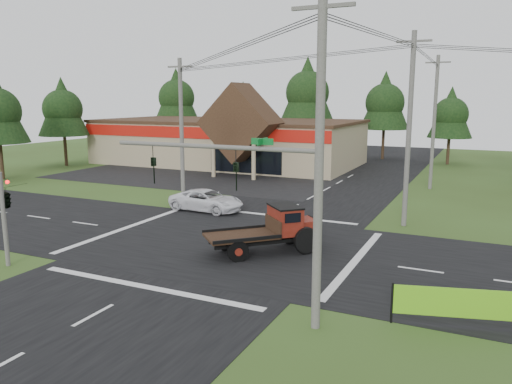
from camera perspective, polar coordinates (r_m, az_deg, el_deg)
The scene contains 20 objects.
ground at distance 26.97m, azimuth -3.38°, elevation -5.89°, with size 120.00×120.00×0.00m, color #324518.
road_ns at distance 26.97m, azimuth -3.38°, elevation -5.87°, with size 12.00×120.00×0.02m, color black.
road_ew at distance 26.97m, azimuth -3.38°, elevation -5.87°, with size 120.00×12.00×0.02m, color black.
parking_apron at distance 49.93m, azimuth -7.11°, elevation 1.74°, with size 28.00×14.00×0.02m, color black.
cvs_building at distance 59.54m, azimuth -3.13°, elevation 5.91°, with size 30.40×18.20×9.19m.
traffic_signal_mast at distance 16.87m, azimuth 1.69°, elevation -0.44°, with size 8.12×0.24×7.00m.
traffic_signal_corner at distance 25.48m, azimuth -26.78°, elevation 0.13°, with size 0.53×2.48×4.40m.
utility_pole_nr at distance 16.09m, azimuth 7.23°, elevation 3.32°, with size 2.00×0.30×11.00m.
utility_pole_nw at distance 36.92m, azimuth -8.51°, elevation 6.98°, with size 2.00×0.30×10.50m.
utility_pole_ne at distance 31.05m, azimuth 17.09°, elevation 6.89°, with size 2.00×0.30×11.50m.
utility_pole_n at distance 44.95m, azimuth 19.69°, elevation 7.57°, with size 2.00×0.30×11.20m.
tree_row_a at distance 75.68m, azimuth -9.08°, elevation 10.79°, with size 6.72×6.72×12.12m.
tree_row_b at distance 72.36m, azimuth -1.47°, elevation 9.87°, with size 5.60×5.60×10.10m.
tree_row_c at distance 67.52m, azimuth 5.89°, elevation 11.47°, with size 7.28×7.28×13.13m.
tree_row_d at distance 65.87m, azimuth 14.53°, elevation 10.05°, with size 6.16×6.16×11.11m.
tree_row_e at distance 62.86m, azimuth 21.37°, elevation 8.43°, with size 5.04×5.04×9.09m.
tree_side_w at distance 61.60m, azimuth -21.25°, elevation 9.03°, with size 5.60×5.60×10.10m.
antique_flatbed_truck at distance 25.04m, azimuth 0.91°, elevation -4.33°, with size 2.19×5.74×2.40m, color #59160C, non-canonical shape.
roadside_banner at distance 18.56m, azimuth 21.81°, elevation -12.12°, with size 4.25×0.12×1.45m, color #65B818, non-canonical shape.
white_pickup at distance 34.69m, azimuth -5.67°, elevation -0.96°, with size 2.41×5.22×1.45m, color white.
Camera 1 is at (12.40, -22.69, 7.66)m, focal length 35.00 mm.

